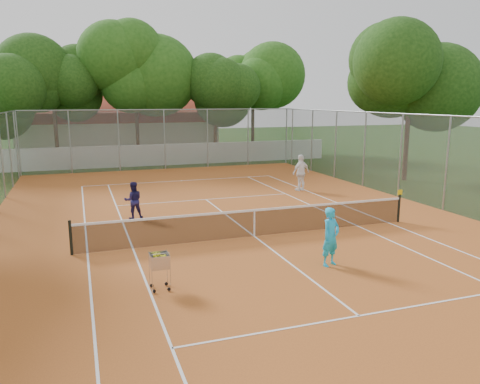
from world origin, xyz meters
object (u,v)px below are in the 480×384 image
object	(u,v)px
player_near	(331,237)
player_far_right	(301,173)
player_far_left	(133,200)
tennis_net	(254,223)
clubhouse	(118,127)
ball_hopper	(160,270)

from	to	relation	value
player_near	player_far_right	size ratio (longest dim) A/B	0.89
player_near	player_far_left	xyz separation A→B (m)	(-4.64, 7.26, -0.10)
tennis_net	player_near	bearing A→B (deg)	-73.29
player_near	tennis_net	bearing A→B (deg)	86.63
player_far_left	player_far_right	xyz separation A→B (m)	(8.85, 3.06, 0.20)
player_near	player_far_right	xyz separation A→B (m)	(4.21, 10.32, 0.10)
clubhouse	player_far_left	size ratio (longest dim) A/B	11.13
tennis_net	clubhouse	world-z (taller)	clubhouse
tennis_net	ball_hopper	bearing A→B (deg)	-137.50
player_near	clubhouse	bearing A→B (deg)	75.24
clubhouse	player_far_right	bearing A→B (deg)	-71.87
clubhouse	player_near	xyz separation A→B (m)	(3.01, -32.37, -1.34)
tennis_net	player_far_left	world-z (taller)	player_far_left
player_near	player_far_right	bearing A→B (deg)	47.73
tennis_net	ball_hopper	xyz separation A→B (m)	(-3.84, -3.52, 0.01)
clubhouse	player_near	distance (m)	32.54
tennis_net	ball_hopper	world-z (taller)	ball_hopper
player_far_left	tennis_net	bearing A→B (deg)	132.02
tennis_net	player_far_right	world-z (taller)	player_far_right
player_far_left	player_near	bearing A→B (deg)	121.60
player_far_right	ball_hopper	bearing A→B (deg)	31.52
clubhouse	player_far_left	xyz separation A→B (m)	(-1.62, -25.11, -1.44)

